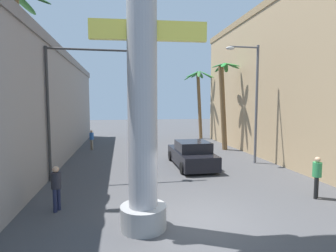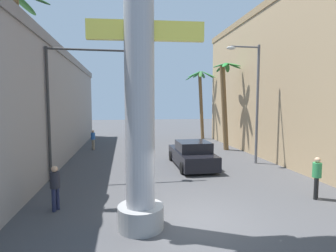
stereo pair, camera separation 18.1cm
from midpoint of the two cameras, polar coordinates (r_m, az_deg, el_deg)
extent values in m
plane|color=#424244|center=(18.41, -2.58, -6.97)|extent=(88.86, 88.86, 0.00)
cube|color=tan|center=(20.30, 28.47, 7.92)|extent=(6.32, 22.38, 10.12)
cube|color=#9E7F56|center=(21.31, 29.10, 22.31)|extent=(6.44, 22.83, 0.50)
cylinder|color=#9E9EA3|center=(7.80, -6.32, 11.89)|extent=(0.87, 0.87, 9.48)
cylinder|color=gray|center=(8.47, -6.03, -19.07)|extent=(1.40, 1.40, 0.70)
cube|color=#F2E04C|center=(8.03, -4.89, 19.97)|extent=(3.38, 0.41, 0.56)
cylinder|color=#59595E|center=(17.36, 18.41, 4.33)|extent=(0.16, 0.16, 7.38)
cylinder|color=#59595E|center=(17.29, 16.00, 16.20)|extent=(1.81, 0.10, 0.10)
ellipsoid|color=beige|center=(16.90, 13.12, 16.18)|extent=(0.56, 0.28, 0.20)
cylinder|color=#333333|center=(13.88, -24.97, 2.22)|extent=(0.14, 0.14, 6.49)
cylinder|color=#333333|center=(13.71, -14.81, 15.71)|extent=(5.05, 0.10, 0.10)
cube|color=black|center=(13.61, -7.10, 13.99)|extent=(0.24, 0.24, 0.70)
sphere|color=red|center=(13.52, -7.08, 15.00)|extent=(0.14, 0.14, 0.14)
sphere|color=yellow|center=(13.48, -7.07, 14.08)|extent=(0.14, 0.14, 0.14)
sphere|color=green|center=(13.45, -7.06, 13.15)|extent=(0.14, 0.14, 0.14)
cylinder|color=black|center=(17.54, 0.29, -6.49)|extent=(0.22, 0.64, 0.64)
cylinder|color=black|center=(17.98, 6.22, -6.24)|extent=(0.22, 0.64, 0.64)
cylinder|color=black|center=(14.30, 2.85, -9.13)|extent=(0.22, 0.64, 0.64)
cylinder|color=black|center=(14.84, 10.02, -8.69)|extent=(0.22, 0.64, 0.64)
cube|color=black|center=(16.08, 4.74, -6.69)|extent=(2.00, 4.86, 0.80)
cube|color=black|center=(15.61, 5.11, -4.43)|extent=(1.83, 2.04, 0.60)
cylinder|color=brown|center=(21.69, 11.62, 3.90)|extent=(0.93, 0.51, 6.90)
ellipsoid|color=#266B2D|center=(21.95, 13.65, 12.58)|extent=(1.25, 0.45, 0.49)
ellipsoid|color=#2C712D|center=(22.28, 12.28, 12.29)|extent=(0.83, 1.18, 0.73)
ellipsoid|color=#23692D|center=(22.10, 11.00, 12.38)|extent=(0.77, 1.20, 0.72)
ellipsoid|color=#25612D|center=(21.35, 10.71, 12.85)|extent=(1.27, 0.56, 0.50)
ellipsoid|color=#1F782D|center=(21.07, 11.79, 12.89)|extent=(0.98, 1.20, 0.56)
ellipsoid|color=#2E762D|center=(21.37, 13.65, 12.83)|extent=(1.03, 1.20, 0.45)
cylinder|color=brown|center=(28.40, 6.67, 4.33)|extent=(0.69, 0.60, 7.05)
ellipsoid|color=#326F2D|center=(28.57, 8.38, 10.84)|extent=(1.64, 0.47, 0.97)
ellipsoid|color=#23642D|center=(29.23, 6.99, 10.93)|extent=(1.17, 1.69, 0.64)
ellipsoid|color=#1F6C2D|center=(29.15, 5.73, 11.01)|extent=(0.73, 1.80, 0.56)
ellipsoid|color=#246C2D|center=(28.57, 4.82, 10.84)|extent=(1.57, 1.11, 1.01)
ellipsoid|color=#1E612D|center=(27.80, 5.15, 11.16)|extent=(1.70, 0.99, 0.80)
ellipsoid|color=#2C5F2D|center=(27.47, 6.55, 11.18)|extent=(0.87, 1.70, 0.86)
ellipsoid|color=#266C2D|center=(27.96, 8.25, 11.05)|extent=(1.44, 1.43, 0.87)
cylinder|color=brown|center=(11.55, -30.32, 5.15)|extent=(0.31, 0.66, 7.95)
ellipsoid|color=#2A652D|center=(12.92, -29.47, 22.40)|extent=(0.83, 1.68, 0.57)
cylinder|color=black|center=(12.16, 29.12, -11.72)|extent=(0.14, 0.14, 0.88)
cylinder|color=black|center=(12.35, 29.26, -11.47)|extent=(0.14, 0.14, 0.88)
cylinder|color=#338C4C|center=(12.07, 29.34, -8.26)|extent=(0.48, 0.48, 0.58)
sphere|color=tan|center=(11.99, 29.42, -6.39)|extent=(0.22, 0.22, 0.22)
cylinder|color=#1E233F|center=(10.45, -23.19, -14.34)|extent=(0.14, 0.14, 0.82)
cylinder|color=#1E233F|center=(10.30, -23.86, -14.65)|extent=(0.14, 0.14, 0.82)
cylinder|color=#26262D|center=(10.17, -23.66, -10.79)|extent=(0.45, 0.45, 0.57)
sphere|color=tan|center=(10.08, -23.74, -8.63)|extent=(0.22, 0.22, 0.22)
cylinder|color=gray|center=(22.56, -16.59, -3.88)|extent=(0.14, 0.14, 0.84)
cylinder|color=gray|center=(22.38, -16.37, -3.95)|extent=(0.14, 0.14, 0.84)
cylinder|color=#2659A5|center=(22.38, -16.53, -2.14)|extent=(0.47, 0.47, 0.56)
sphere|color=tan|center=(22.34, -16.55, -1.15)|extent=(0.22, 0.22, 0.22)
camera|label=1|loc=(0.09, -90.37, -0.03)|focal=28.00mm
camera|label=2|loc=(0.09, 89.63, 0.03)|focal=28.00mm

